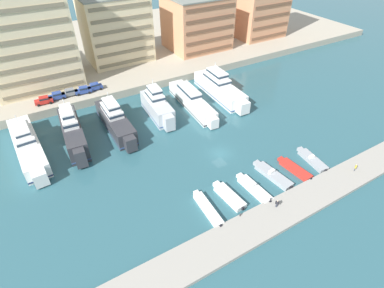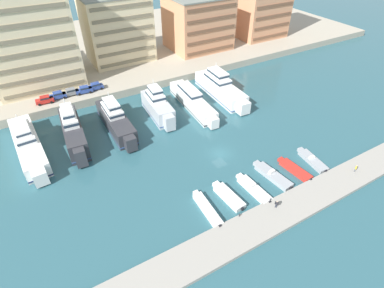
% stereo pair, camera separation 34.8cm
% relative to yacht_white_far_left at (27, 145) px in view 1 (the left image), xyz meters
% --- Properties ---
extents(ground_plane, '(400.00, 400.00, 0.00)m').
position_rel_yacht_white_far_left_xyz_m(ground_plane, '(33.34, -19.84, -2.13)').
color(ground_plane, '#2D5B66').
extents(quay_promenade, '(180.00, 70.00, 2.12)m').
position_rel_yacht_white_far_left_xyz_m(quay_promenade, '(33.34, 47.11, -1.07)').
color(quay_promenade, '#ADA38E').
rests_on(quay_promenade, ground).
extents(pier_dock, '(120.00, 5.77, 0.66)m').
position_rel_yacht_white_far_left_xyz_m(pier_dock, '(33.34, -37.54, -1.80)').
color(pier_dock, '#9E998E').
rests_on(pier_dock, ground).
extents(yacht_white_far_left, '(5.67, 23.05, 7.60)m').
position_rel_yacht_white_far_left_xyz_m(yacht_white_far_left, '(0.00, 0.00, 0.00)').
color(yacht_white_far_left, white).
rests_on(yacht_white_far_left, ground).
extents(yacht_charcoal_left, '(4.95, 18.92, 9.25)m').
position_rel_yacht_white_far_left_xyz_m(yacht_charcoal_left, '(8.84, -0.96, 0.67)').
color(yacht_charcoal_left, '#333338').
rests_on(yacht_charcoal_left, ground).
extents(yacht_charcoal_mid_left, '(4.17, 19.30, 8.22)m').
position_rel_yacht_white_far_left_xyz_m(yacht_charcoal_mid_left, '(18.06, -0.80, 0.23)').
color(yacht_charcoal_mid_left, '#333338').
rests_on(yacht_charcoal_mid_left, ground).
extents(yacht_silver_center_left, '(4.87, 15.43, 8.75)m').
position_rel_yacht_white_far_left_xyz_m(yacht_silver_center_left, '(28.57, -0.39, 0.46)').
color(yacht_silver_center_left, silver).
rests_on(yacht_silver_center_left, ground).
extents(yacht_white_center, '(4.91, 22.22, 6.32)m').
position_rel_yacht_white_far_left_xyz_m(yacht_white_center, '(37.70, -0.96, -0.32)').
color(yacht_white_center, white).
rests_on(yacht_white_center, ground).
extents(yacht_white_center_right, '(5.70, 22.02, 8.26)m').
position_rel_yacht_white_far_left_xyz_m(yacht_white_center_right, '(47.00, 0.38, 0.22)').
color(yacht_white_center_right, white).
rests_on(yacht_white_center_right, ground).
extents(motorboat_white_far_left, '(1.93, 8.44, 0.90)m').
position_rel_yacht_white_far_left_xyz_m(motorboat_white_far_left, '(23.19, -30.93, -1.68)').
color(motorboat_white_far_left, white).
rests_on(motorboat_white_far_left, ground).
extents(motorboat_white_left, '(2.59, 7.47, 0.95)m').
position_rel_yacht_white_far_left_xyz_m(motorboat_white_left, '(27.84, -30.45, -1.66)').
color(motorboat_white_left, white).
rests_on(motorboat_white_left, ground).
extents(motorboat_white_mid_left, '(2.45, 8.30, 1.31)m').
position_rel_yacht_white_far_left_xyz_m(motorboat_white_mid_left, '(32.77, -31.17, -1.74)').
color(motorboat_white_mid_left, white).
rests_on(motorboat_white_mid_left, ground).
extents(motorboat_grey_center_left, '(2.98, 8.83, 1.44)m').
position_rel_yacht_white_far_left_xyz_m(motorboat_grey_center_left, '(37.93, -30.30, -1.67)').
color(motorboat_grey_center_left, '#9EA3A8').
rests_on(motorboat_grey_center_left, ground).
extents(motorboat_red_center, '(2.56, 7.65, 0.82)m').
position_rel_yacht_white_far_left_xyz_m(motorboat_red_center, '(42.74, -31.16, -1.76)').
color(motorboat_red_center, red).
rests_on(motorboat_red_center, ground).
extents(motorboat_grey_center_right, '(2.75, 7.73, 1.27)m').
position_rel_yacht_white_far_left_xyz_m(motorboat_grey_center_right, '(47.61, -30.97, -1.69)').
color(motorboat_grey_center_right, '#9EA3A8').
rests_on(motorboat_grey_center_right, ground).
extents(car_red_far_left, '(4.21, 2.15, 1.80)m').
position_rel_yacht_white_far_left_xyz_m(car_red_far_left, '(5.84, 15.25, 0.96)').
color(car_red_far_left, red).
rests_on(car_red_far_left, quay_promenade).
extents(car_blue_left, '(4.14, 2.01, 1.80)m').
position_rel_yacht_white_far_left_xyz_m(car_blue_left, '(8.95, 15.96, 0.96)').
color(car_blue_left, '#28428E').
rests_on(car_blue_left, quay_promenade).
extents(car_grey_mid_left, '(4.10, 1.93, 1.80)m').
position_rel_yacht_white_far_left_xyz_m(car_grey_mid_left, '(12.10, 16.12, 0.96)').
color(car_grey_mid_left, slate).
rests_on(car_grey_mid_left, quay_promenade).
extents(car_blue_center_left, '(4.23, 2.20, 1.80)m').
position_rel_yacht_white_far_left_xyz_m(car_blue_center_left, '(15.38, 15.66, 0.96)').
color(car_blue_center_left, '#28428E').
rests_on(car_blue_center_left, quay_promenade).
extents(car_blue_center, '(4.12, 1.95, 1.80)m').
position_rel_yacht_white_far_left_xyz_m(car_blue_center, '(18.35, 16.07, 0.96)').
color(car_blue_center, '#28428E').
rests_on(car_blue_center, quay_promenade).
extents(apartment_block_left, '(21.03, 14.81, 27.60)m').
position_rel_yacht_white_far_left_xyz_m(apartment_block_left, '(6.95, 26.58, 12.84)').
color(apartment_block_left, beige).
rests_on(apartment_block_left, quay_promenade).
extents(apartment_block_mid_left, '(18.82, 13.76, 20.76)m').
position_rel_yacht_white_far_left_xyz_m(apartment_block_mid_left, '(31.20, 32.35, 9.43)').
color(apartment_block_mid_left, beige).
rests_on(apartment_block_mid_left, quay_promenade).
extents(apartment_block_center_left, '(19.22, 16.49, 18.33)m').
position_rel_yacht_white_far_left_xyz_m(apartment_block_center_left, '(57.32, 29.28, 8.21)').
color(apartment_block_center_left, tan).
rests_on(apartment_block_center_left, quay_promenade).
extents(apartment_block_center, '(17.55, 14.16, 26.14)m').
position_rel_yacht_white_far_left_xyz_m(apartment_block_center, '(82.78, 28.60, 12.12)').
color(apartment_block_center, tan).
rests_on(apartment_block_center, quay_promenade).
extents(pedestrian_near_edge, '(0.41, 0.51, 1.55)m').
position_rel_yacht_white_far_left_xyz_m(pedestrian_near_edge, '(33.05, -36.44, -0.55)').
color(pedestrian_near_edge, '#282D3D').
rests_on(pedestrian_near_edge, pier_dock).
extents(pedestrian_mid_deck, '(0.53, 0.41, 1.57)m').
position_rel_yacht_white_far_left_xyz_m(pedestrian_mid_deck, '(51.74, -37.30, -0.55)').
color(pedestrian_mid_deck, '#4C515B').
rests_on(pedestrian_mid_deck, pier_dock).
extents(bollard_west, '(0.20, 0.20, 0.61)m').
position_rel_yacht_white_far_left_xyz_m(bollard_west, '(26.76, -34.91, -1.15)').
color(bollard_west, '#2D2D33').
rests_on(bollard_west, pier_dock).
extents(bollard_west_mid, '(0.20, 0.20, 0.61)m').
position_rel_yacht_white_far_left_xyz_m(bollard_west_mid, '(33.18, -34.91, -1.15)').
color(bollard_west_mid, '#2D2D33').
rests_on(bollard_west_mid, pier_dock).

